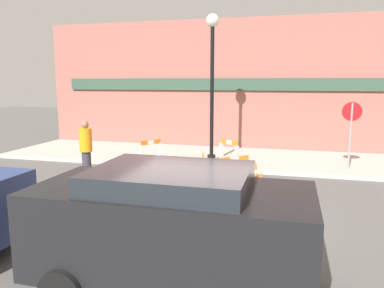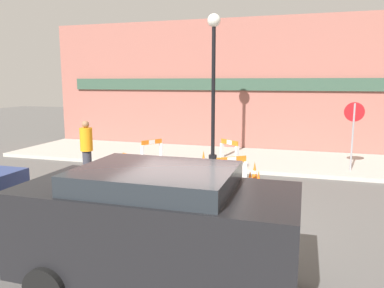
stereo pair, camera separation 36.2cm
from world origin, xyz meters
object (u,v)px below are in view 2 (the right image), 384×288
at_px(streetlamp_post, 214,68).
at_px(person_worker, 87,147).
at_px(parked_car_1, 156,223).
at_px(stop_sign, 353,125).

height_order(streetlamp_post, person_worker, streetlamp_post).
relative_size(streetlamp_post, parked_car_1, 1.32).
height_order(stop_sign, person_worker, stop_sign).
height_order(person_worker, parked_car_1, parked_car_1).
distance_m(stop_sign, parked_car_1, 8.66).
xyz_separation_m(streetlamp_post, parked_car_1, (1.13, -7.98, -2.37)).
xyz_separation_m(stop_sign, parked_car_1, (-3.36, -7.96, -0.59)).
bearing_deg(person_worker, stop_sign, 6.34).
distance_m(streetlamp_post, stop_sign, 4.83).
bearing_deg(streetlamp_post, person_worker, -139.90).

